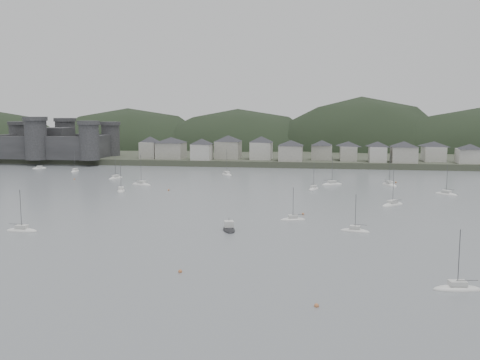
# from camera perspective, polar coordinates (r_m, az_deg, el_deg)

# --- Properties ---
(ground) EXTENTS (900.00, 900.00, 0.00)m
(ground) POSITION_cam_1_polar(r_m,az_deg,el_deg) (97.93, -6.83, -9.03)
(ground) COLOR slate
(ground) RESTS_ON ground
(far_shore_land) EXTENTS (900.00, 250.00, 3.00)m
(far_shore_land) POSITION_cam_1_polar(r_m,az_deg,el_deg) (387.16, 5.01, 3.43)
(far_shore_land) COLOR #383D2D
(far_shore_land) RESTS_ON ground
(forested_ridge) EXTENTS (851.55, 103.94, 102.57)m
(forested_ridge) POSITION_cam_1_polar(r_m,az_deg,el_deg) (362.51, 5.48, 1.13)
(forested_ridge) COLOR black
(forested_ridge) RESTS_ON ground
(castle) EXTENTS (66.00, 43.00, 20.00)m
(castle) POSITION_cam_1_polar(r_m,az_deg,el_deg) (307.45, -19.52, 3.81)
(castle) COLOR #2F2F32
(castle) RESTS_ON far_shore_land
(waterfront_town) EXTENTS (451.48, 28.46, 12.92)m
(waterfront_town) POSITION_cam_1_polar(r_m,az_deg,el_deg) (275.55, 14.01, 3.17)
(waterfront_town) COLOR #99978C
(waterfront_town) RESTS_ON far_shore_land
(moored_fleet) EXTENTS (266.22, 166.96, 13.02)m
(moored_fleet) POSITION_cam_1_polar(r_m,az_deg,el_deg) (169.40, -6.75, -2.02)
(moored_fleet) COLOR silver
(moored_fleet) RESTS_ON ground
(motor_launch_far) EXTENTS (4.73, 7.94, 3.80)m
(motor_launch_far) POSITION_cam_1_polar(r_m,az_deg,el_deg) (124.77, -1.19, -5.27)
(motor_launch_far) COLOR black
(motor_launch_far) RESTS_ON ground
(mooring_buoys) EXTENTS (193.50, 140.24, 0.70)m
(mooring_buoys) POSITION_cam_1_polar(r_m,az_deg,el_deg) (150.88, -0.68, -3.12)
(mooring_buoys) COLOR #BD6E3F
(mooring_buoys) RESTS_ON ground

